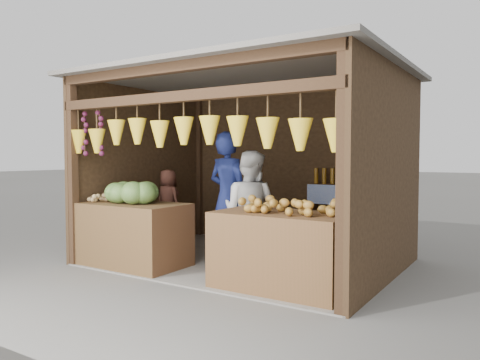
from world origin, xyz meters
name	(u,v)px	position (x,y,z in m)	size (l,w,h in m)	color
ground	(247,262)	(0.00, 0.00, 0.00)	(80.00, 80.00, 0.00)	#514F49
stall_structure	(243,145)	(-0.03, -0.04, 1.67)	(4.30, 3.30, 2.66)	slate
back_shelf	(349,198)	(1.05, 1.28, 0.87)	(1.25, 0.32, 1.32)	#382314
counter_left	(134,235)	(-1.19, -1.04, 0.43)	(1.47, 0.85, 0.87)	#4C2D19
counter_right	(282,251)	(1.07, -0.98, 0.44)	(1.53, 0.85, 0.88)	#523A1B
stool	(168,241)	(-1.53, 0.07, 0.15)	(0.31, 0.31, 0.29)	black
man_standing	(229,198)	(-0.19, -0.18, 0.93)	(0.68, 0.44, 1.86)	#141C4E
woman_standing	(250,211)	(0.29, -0.40, 0.79)	(0.77, 0.60, 1.58)	silver
vendor_seated	(168,201)	(-1.53, 0.07, 0.80)	(0.49, 0.32, 1.01)	#532C21
melon_pile	(133,192)	(-1.20, -1.04, 1.03)	(1.00, 0.50, 0.32)	#184512
tanfruit_pile	(100,197)	(-1.75, -1.14, 0.93)	(0.34, 0.40, 0.13)	olive
mango_pile	(290,203)	(1.15, -0.96, 0.99)	(1.40, 0.64, 0.22)	#B83A18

